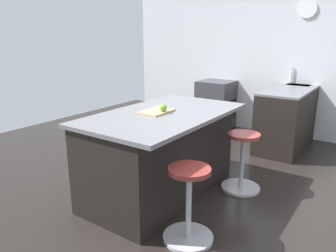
# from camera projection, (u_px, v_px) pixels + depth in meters

# --- Properties ---
(ground_plane) EXTENTS (7.65, 7.65, 0.00)m
(ground_plane) POSITION_uv_depth(u_px,v_px,m) (176.00, 190.00, 3.69)
(ground_plane) COLOR black
(interior_partition_left) EXTENTS (0.15, 5.54, 2.90)m
(interior_partition_left) POSITION_uv_depth(u_px,v_px,m) (270.00, 50.00, 5.62)
(interior_partition_left) COLOR silver
(interior_partition_left) RESTS_ON ground_plane
(sink_cabinet) EXTENTS (2.11, 0.60, 1.20)m
(sink_cabinet) POSITION_uv_depth(u_px,v_px,m) (293.00, 114.00, 5.30)
(sink_cabinet) COLOR black
(sink_cabinet) RESTS_ON ground_plane
(oven_range) EXTENTS (0.60, 0.61, 0.89)m
(oven_range) POSITION_uv_depth(u_px,v_px,m) (216.00, 105.00, 6.07)
(oven_range) COLOR #38383D
(oven_range) RESTS_ON ground_plane
(kitchen_island) EXTENTS (1.84, 1.07, 0.93)m
(kitchen_island) POSITION_uv_depth(u_px,v_px,m) (161.00, 153.00, 3.54)
(kitchen_island) COLOR black
(kitchen_island) RESTS_ON ground_plane
(stool_by_window) EXTENTS (0.44, 0.44, 0.67)m
(stool_by_window) POSITION_uv_depth(u_px,v_px,m) (242.00, 163.00, 3.65)
(stool_by_window) COLOR #B7B7BC
(stool_by_window) RESTS_ON ground_plane
(stool_middle) EXTENTS (0.44, 0.44, 0.67)m
(stool_middle) POSITION_uv_depth(u_px,v_px,m) (189.00, 206.00, 2.73)
(stool_middle) COLOR #B7B7BC
(stool_middle) RESTS_ON ground_plane
(cutting_board) EXTENTS (0.36, 0.24, 0.02)m
(cutting_board) POSITION_uv_depth(u_px,v_px,m) (157.00, 112.00, 3.39)
(cutting_board) COLOR tan
(cutting_board) RESTS_ON kitchen_island
(apple_green) EXTENTS (0.08, 0.08, 0.08)m
(apple_green) POSITION_uv_depth(u_px,v_px,m) (163.00, 108.00, 3.34)
(apple_green) COLOR #609E2D
(apple_green) RESTS_ON cutting_board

